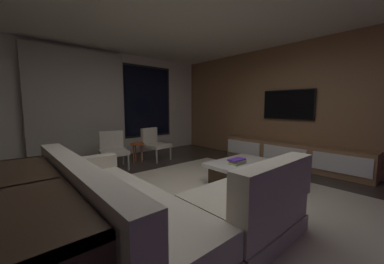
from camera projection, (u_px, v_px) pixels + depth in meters
name	position (u px, v px, depth m)	size (l,w,h in m)	color
floor	(201.00, 203.00, 2.99)	(9.20, 9.20, 0.00)	#332B26
back_wall_with_window	(99.00, 105.00, 5.49)	(6.60, 0.30, 2.70)	beige
media_wall	(301.00, 105.00, 4.85)	(0.12, 7.80, 2.70)	#8E6642
area_rug	(223.00, 198.00, 3.14)	(3.20, 3.80, 0.01)	beige
sectional_couch	(150.00, 208.00, 2.20)	(1.98, 2.50, 0.82)	#B1A997
coffee_table	(251.00, 174.00, 3.66)	(1.16, 1.16, 0.36)	#38281C
book_stack_on_coffee_table	(237.00, 161.00, 3.64)	(0.30, 0.19, 0.08)	#B9CD72
accent_chair_near_window	(154.00, 142.00, 5.42)	(0.65, 0.66, 0.78)	#B2ADA0
accent_chair_by_curtain	(113.00, 148.00, 4.66)	(0.65, 0.66, 0.78)	#B2ADA0
side_stool	(137.00, 147.00, 5.12)	(0.32, 0.32, 0.46)	#BF4C1E
media_console	(290.00, 155.00, 4.82)	(0.46, 3.10, 0.52)	#8E6642
mounted_tv	(288.00, 105.00, 4.96)	(0.05, 1.15, 0.67)	black
console_table_behind_couch	(36.00, 223.00, 1.68)	(0.40, 2.10, 0.74)	#38281C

